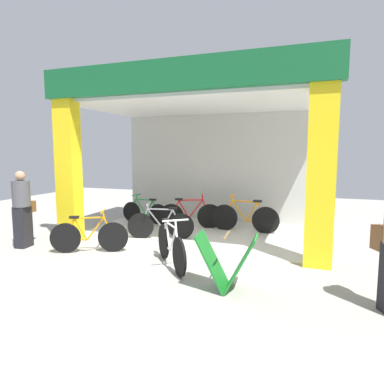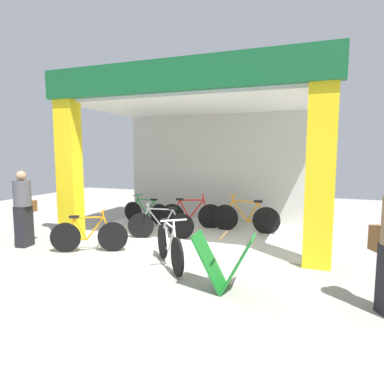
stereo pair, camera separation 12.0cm
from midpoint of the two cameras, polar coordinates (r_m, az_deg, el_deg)
ground_plane at (r=7.11m, az=-1.93°, el=-10.00°), size 19.81×19.81×0.00m
shop_facade at (r=8.49m, az=2.66°, el=6.94°), size 6.11×3.70×3.83m
bicycle_inside_0 at (r=9.06m, az=0.22°, el=-3.90°), size 1.63×0.61×0.94m
bicycle_inside_1 at (r=8.74m, az=9.47°, el=-4.30°), size 1.76×0.48×0.97m
bicycle_inside_2 at (r=8.01m, az=-4.84°, el=-5.54°), size 1.52×0.55×0.87m
bicycle_inside_3 at (r=9.82m, az=-7.45°, el=-3.37°), size 1.52×0.42×0.84m
bicycle_parked_0 at (r=7.27m, az=-16.65°, el=-7.08°), size 1.45×0.69×0.87m
bicycle_parked_1 at (r=6.13m, az=-3.34°, el=-9.20°), size 1.09×1.32×0.92m
sandwich_board_sign at (r=5.12m, az=6.06°, el=-11.79°), size 0.93×0.58×0.86m
pedestrian_1 at (r=8.13m, az=-26.35°, el=-2.36°), size 0.40×0.59×1.66m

